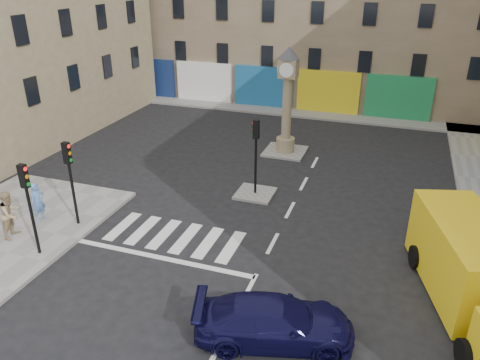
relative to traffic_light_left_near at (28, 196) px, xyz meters
The scene contains 13 objects.
ground 8.71m from the traffic_light_left_near, ahead, with size 120.00×120.00×0.00m, color black.
sidewalk_far 22.56m from the traffic_light_left_near, 78.94° to the left, with size 32.00×2.40×0.15m, color gray.
island_near 10.35m from the traffic_light_left_near, 51.07° to the left, with size 1.80×1.80×0.12m, color gray.
island_far 15.38m from the traffic_light_left_near, 65.46° to the left, with size 2.40×2.40×0.12m, color gray.
building_left 16.66m from the traffic_light_left_near, 132.20° to the left, with size 8.00×20.00×15.00m, color tan.
traffic_light_left_near is the anchor object (origin of this frame).
traffic_light_left_far 2.40m from the traffic_light_left_near, 90.00° to the left, with size 0.28×0.22×3.70m.
traffic_light_island 10.03m from the traffic_light_left_near, 51.07° to the left, with size 0.28×0.22×3.70m.
clock_pillar 15.19m from the traffic_light_left_near, 65.45° to the left, with size 1.20×1.20×6.10m.
navy_sedan 10.02m from the traffic_light_left_near, ahead, with size 1.93×4.75×1.38m, color black.
yellow_van 15.56m from the traffic_light_left_near, ahead, with size 4.01×7.45×2.60m.
pedestrian_blue 3.19m from the traffic_light_left_near, 128.80° to the left, with size 0.63×0.41×1.73m, color #5883CA.
pedestrian_tan 2.46m from the traffic_light_left_near, 158.76° to the left, with size 0.96×0.75×1.98m, color tan.
Camera 1 is at (4.02, -11.66, 10.31)m, focal length 35.00 mm.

